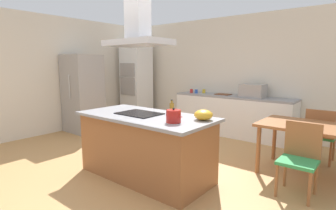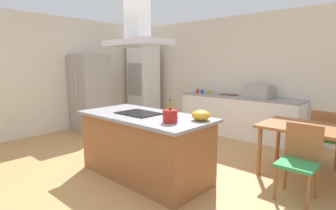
{
  "view_description": "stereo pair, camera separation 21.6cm",
  "coord_description": "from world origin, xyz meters",
  "px_view_note": "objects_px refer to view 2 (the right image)",
  "views": [
    {
      "loc": [
        2.53,
        -2.61,
        1.6
      ],
      "look_at": [
        0.09,
        0.4,
        1.0
      ],
      "focal_mm": 28.21,
      "sensor_mm": 36.0,
      "label": 1
    },
    {
      "loc": [
        2.69,
        -2.47,
        1.6
      ],
      "look_at": [
        0.09,
        0.4,
        1.0
      ],
      "focal_mm": 28.21,
      "sensor_mm": 36.0,
      "label": 2
    }
  ],
  "objects_px": {
    "mixing_bowl": "(201,115)",
    "cutting_board": "(229,95)",
    "range_hood": "(137,27)",
    "cooktop": "(139,113)",
    "chair_facing_back_wall": "(326,135)",
    "wall_oven_stack": "(144,82)",
    "coffee_mug_red": "(198,91)",
    "chair_facing_island": "(300,156)",
    "countertop_microwave": "(259,91)",
    "tea_kettle": "(170,116)",
    "coffee_mug_yellow": "(210,91)",
    "coffee_mug_blue": "(202,91)",
    "dining_table": "(316,133)",
    "olive_oil_bottle": "(170,109)",
    "refrigerator": "(90,93)"
  },
  "relations": [
    {
      "from": "olive_oil_bottle",
      "to": "chair_facing_island",
      "type": "xyz_separation_m",
      "value": [
        1.48,
        0.67,
        -0.49
      ]
    },
    {
      "from": "coffee_mug_blue",
      "to": "refrigerator",
      "type": "bearing_deg",
      "value": -137.22
    },
    {
      "from": "olive_oil_bottle",
      "to": "dining_table",
      "type": "relative_size",
      "value": 0.16
    },
    {
      "from": "countertop_microwave",
      "to": "range_hood",
      "type": "bearing_deg",
      "value": -100.19
    },
    {
      "from": "countertop_microwave",
      "to": "chair_facing_back_wall",
      "type": "xyz_separation_m",
      "value": [
        1.43,
        -0.72,
        -0.53
      ]
    },
    {
      "from": "coffee_mug_blue",
      "to": "wall_oven_stack",
      "type": "xyz_separation_m",
      "value": [
        -1.92,
        -0.17,
        0.16
      ]
    },
    {
      "from": "tea_kettle",
      "to": "range_hood",
      "type": "xyz_separation_m",
      "value": [
        -0.72,
        0.13,
        1.12
      ]
    },
    {
      "from": "cooktop",
      "to": "chair_facing_back_wall",
      "type": "relative_size",
      "value": 0.67
    },
    {
      "from": "countertop_microwave",
      "to": "coffee_mug_red",
      "type": "bearing_deg",
      "value": -177.86
    },
    {
      "from": "cooktop",
      "to": "chair_facing_island",
      "type": "bearing_deg",
      "value": 23.16
    },
    {
      "from": "cutting_board",
      "to": "coffee_mug_blue",
      "type": "bearing_deg",
      "value": -169.95
    },
    {
      "from": "coffee_mug_red",
      "to": "range_hood",
      "type": "xyz_separation_m",
      "value": [
        1.01,
        -2.82,
        1.16
      ]
    },
    {
      "from": "cooktop",
      "to": "countertop_microwave",
      "type": "distance_m",
      "value": 2.93
    },
    {
      "from": "cutting_board",
      "to": "coffee_mug_yellow",
      "type": "bearing_deg",
      "value": 177.09
    },
    {
      "from": "cooktop",
      "to": "dining_table",
      "type": "xyz_separation_m",
      "value": [
        1.94,
        1.5,
        -0.24
      ]
    },
    {
      "from": "wall_oven_stack",
      "to": "refrigerator",
      "type": "bearing_deg",
      "value": -92.72
    },
    {
      "from": "mixing_bowl",
      "to": "wall_oven_stack",
      "type": "xyz_separation_m",
      "value": [
        -3.71,
        2.42,
        0.14
      ]
    },
    {
      "from": "tea_kettle",
      "to": "coffee_mug_yellow",
      "type": "bearing_deg",
      "value": 115.29
    },
    {
      "from": "cutting_board",
      "to": "range_hood",
      "type": "relative_size",
      "value": 0.38
    },
    {
      "from": "coffee_mug_blue",
      "to": "dining_table",
      "type": "height_order",
      "value": "coffee_mug_blue"
    },
    {
      "from": "coffee_mug_yellow",
      "to": "cooktop",
      "type": "bearing_deg",
      "value": -75.98
    },
    {
      "from": "coffee_mug_blue",
      "to": "wall_oven_stack",
      "type": "height_order",
      "value": "wall_oven_stack"
    },
    {
      "from": "cooktop",
      "to": "countertop_microwave",
      "type": "bearing_deg",
      "value": 79.81
    },
    {
      "from": "coffee_mug_blue",
      "to": "chair_facing_island",
      "type": "distance_m",
      "value": 3.47
    },
    {
      "from": "mixing_bowl",
      "to": "chair_facing_back_wall",
      "type": "xyz_separation_m",
      "value": [
        1.02,
        1.94,
        -0.46
      ]
    },
    {
      "from": "cooktop",
      "to": "coffee_mug_red",
      "type": "relative_size",
      "value": 6.67
    },
    {
      "from": "wall_oven_stack",
      "to": "chair_facing_island",
      "type": "bearing_deg",
      "value": -21.0
    },
    {
      "from": "chair_facing_island",
      "to": "mixing_bowl",
      "type": "bearing_deg",
      "value": -149.1
    },
    {
      "from": "dining_table",
      "to": "chair_facing_island",
      "type": "height_order",
      "value": "chair_facing_island"
    },
    {
      "from": "refrigerator",
      "to": "chair_facing_island",
      "type": "relative_size",
      "value": 2.04
    },
    {
      "from": "coffee_mug_red",
      "to": "chair_facing_island",
      "type": "bearing_deg",
      "value": -33.97
    },
    {
      "from": "countertop_microwave",
      "to": "wall_oven_stack",
      "type": "bearing_deg",
      "value": -175.95
    },
    {
      "from": "chair_facing_back_wall",
      "to": "range_hood",
      "type": "bearing_deg",
      "value": -131.95
    },
    {
      "from": "coffee_mug_blue",
      "to": "cutting_board",
      "type": "xyz_separation_m",
      "value": [
        0.66,
        0.12,
        -0.04
      ]
    },
    {
      "from": "countertop_microwave",
      "to": "coffee_mug_blue",
      "type": "height_order",
      "value": "countertop_microwave"
    },
    {
      "from": "wall_oven_stack",
      "to": "refrigerator",
      "type": "xyz_separation_m",
      "value": [
        -0.08,
        -1.68,
        -0.19
      ]
    },
    {
      "from": "coffee_mug_red",
      "to": "coffee_mug_blue",
      "type": "relative_size",
      "value": 1.0
    },
    {
      "from": "dining_table",
      "to": "range_hood",
      "type": "bearing_deg",
      "value": -142.4
    },
    {
      "from": "mixing_bowl",
      "to": "cutting_board",
      "type": "bearing_deg",
      "value": 112.59
    },
    {
      "from": "coffee_mug_yellow",
      "to": "chair_facing_island",
      "type": "xyz_separation_m",
      "value": [
        2.68,
        -2.13,
        -0.44
      ]
    },
    {
      "from": "cutting_board",
      "to": "range_hood",
      "type": "xyz_separation_m",
      "value": [
        0.2,
        -2.93,
        1.19
      ]
    },
    {
      "from": "coffee_mug_yellow",
      "to": "chair_facing_island",
      "type": "relative_size",
      "value": 0.1
    },
    {
      "from": "countertop_microwave",
      "to": "chair_facing_back_wall",
      "type": "relative_size",
      "value": 0.56
    },
    {
      "from": "refrigerator",
      "to": "countertop_microwave",
      "type": "bearing_deg",
      "value": 29.55
    },
    {
      "from": "mixing_bowl",
      "to": "cutting_board",
      "type": "distance_m",
      "value": 2.93
    },
    {
      "from": "tea_kettle",
      "to": "coffee_mug_yellow",
      "type": "height_order",
      "value": "tea_kettle"
    },
    {
      "from": "coffee_mug_blue",
      "to": "wall_oven_stack",
      "type": "bearing_deg",
      "value": -175.05
    },
    {
      "from": "coffee_mug_red",
      "to": "wall_oven_stack",
      "type": "height_order",
      "value": "wall_oven_stack"
    },
    {
      "from": "dining_table",
      "to": "coffee_mug_red",
      "type": "bearing_deg",
      "value": 155.84
    },
    {
      "from": "wall_oven_stack",
      "to": "range_hood",
      "type": "height_order",
      "value": "range_hood"
    }
  ]
}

